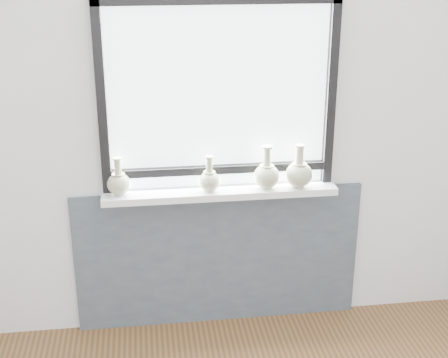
{
  "coord_description": "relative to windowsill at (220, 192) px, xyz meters",
  "views": [
    {
      "loc": [
        -0.42,
        -1.52,
        2.2
      ],
      "look_at": [
        0.0,
        1.55,
        1.02
      ],
      "focal_mm": 50.0,
      "sensor_mm": 36.0,
      "label": 1
    }
  ],
  "objects": [
    {
      "name": "back_wall",
      "position": [
        0.0,
        0.1,
        0.42
      ],
      "size": [
        3.6,
        0.02,
        2.6
      ],
      "primitive_type": "cube",
      "color": "silver",
      "rests_on": "ground"
    },
    {
      "name": "vase_c",
      "position": [
        0.26,
        -0.01,
        0.1
      ],
      "size": [
        0.15,
        0.15,
        0.25
      ],
      "rotation": [
        0.0,
        0.0,
        0.31
      ],
      "color": "#B0B894",
      "rests_on": "windowsill"
    },
    {
      "name": "apron_panel",
      "position": [
        0.0,
        0.07,
        -0.45
      ],
      "size": [
        1.7,
        0.03,
        0.86
      ],
      "primitive_type": "cube",
      "color": "#4A5660",
      "rests_on": "ground"
    },
    {
      "name": "vase_d",
      "position": [
        0.45,
        -0.02,
        0.1
      ],
      "size": [
        0.15,
        0.15,
        0.25
      ],
      "rotation": [
        0.0,
        0.0,
        0.36
      ],
      "color": "#B0B894",
      "rests_on": "windowsill"
    },
    {
      "name": "windowsill",
      "position": [
        0.0,
        0.0,
        0.0
      ],
      "size": [
        1.32,
        0.18,
        0.04
      ],
      "primitive_type": "cube",
      "color": "white",
      "rests_on": "apron_panel"
    },
    {
      "name": "vase_a",
      "position": [
        -0.56,
        -0.0,
        0.09
      ],
      "size": [
        0.13,
        0.13,
        0.21
      ],
      "rotation": [
        0.0,
        0.0,
        -0.42
      ],
      "color": "#B0B894",
      "rests_on": "windowsill"
    },
    {
      "name": "vase_b",
      "position": [
        -0.06,
        -0.02,
        0.09
      ],
      "size": [
        0.12,
        0.12,
        0.2
      ],
      "rotation": [
        0.0,
        0.0,
        -0.28
      ],
      "color": "#B0B894",
      "rests_on": "windowsill"
    },
    {
      "name": "window",
      "position": [
        0.0,
        0.06,
        0.56
      ],
      "size": [
        1.3,
        0.06,
        1.05
      ],
      "color": "black",
      "rests_on": "windowsill"
    }
  ]
}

